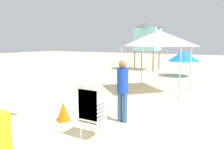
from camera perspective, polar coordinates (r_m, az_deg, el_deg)
The scene contains 6 objects.
stacked_plastic_chairs at distance 4.88m, azimuth -5.81°, elevation -9.07°, with size 0.48×0.48×1.29m.
lifeguard_near_right at distance 5.84m, azimuth 2.89°, elevation -3.35°, with size 0.32×0.32×1.76m.
popup_canopy at distance 9.69m, azimuth 12.57°, elevation 9.55°, with size 2.52×2.52×2.78m.
lifeguard_tower at distance 17.54m, azimuth 9.66°, elevation 10.16°, with size 1.98×1.98×3.86m.
beach_umbrella_left at distance 14.75m, azimuth 18.91°, elevation 4.82°, with size 2.06×2.06×1.73m.
traffic_cone_near at distance 6.25m, azimuth -13.04°, elevation -9.72°, with size 0.39×0.39×0.56m, color orange.
Camera 1 is at (3.01, -2.53, 2.22)m, focal length 33.64 mm.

